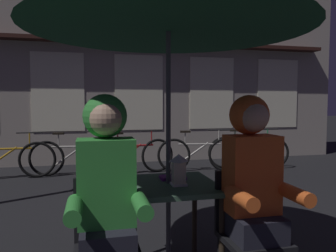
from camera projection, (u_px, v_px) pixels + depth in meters
The scene contains 14 objects.
cafe_table at pixel (168, 196), 2.50m from camera, with size 0.72×0.72×0.74m.
patio_umbrella at pixel (168, 5), 2.41m from camera, with size 2.10×2.10×2.31m.
lantern at pixel (179, 169), 2.42m from camera, with size 0.11×0.11×0.23m.
chair_left at pixel (107, 241), 2.04m from camera, with size 0.40×0.40×0.87m.
chair_right at pixel (249, 228), 2.26m from camera, with size 0.40×0.40×0.87m.
person_left_hooded at pixel (107, 186), 1.96m from camera, with size 0.45×0.56×1.40m.
person_right_hooded at pixel (253, 178), 2.18m from camera, with size 0.45×0.56×1.40m.
shopfront_building at pixel (137, 29), 7.70m from camera, with size 10.00×0.93×6.20m.
bicycle_second at pixel (7, 160), 5.85m from camera, with size 1.68×0.08×0.84m.
bicycle_third at pixel (74, 157), 6.16m from camera, with size 1.67×0.25×0.84m.
bicycle_fourth at pixel (132, 156), 6.27m from camera, with size 1.66×0.34×0.84m.
bicycle_fifth at pixel (199, 154), 6.54m from camera, with size 1.67×0.32×0.84m.
bicycle_furthest at pixel (248, 152), 6.83m from camera, with size 1.65×0.44×0.84m.
book at pixel (173, 177), 2.63m from camera, with size 0.20×0.14×0.02m, color #661E7A.
Camera 1 is at (-0.57, -2.39, 1.34)m, focal length 35.24 mm.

